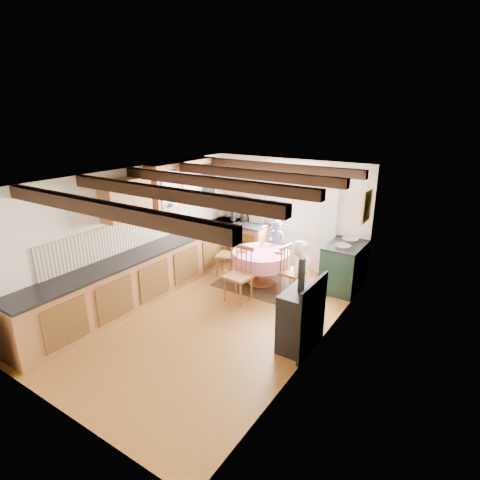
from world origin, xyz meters
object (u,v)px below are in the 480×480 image
Objects in this scene: cup at (262,244)px; child_right at (300,268)px; chair_right at (293,271)px; aga_range at (344,266)px; cast_iron_stove at (300,304)px; dining_table at (261,268)px; chair_left at (227,254)px; child_far at (276,247)px; chair_near at (238,275)px.

child_right is at bearing -18.34° from cup.
chair_right is 1.08m from aga_range.
cast_iron_stove is at bearing -87.28° from aga_range.
chair_left reaches higher than dining_table.
child_far is 12.08× the size of cup.
chair_near reaches higher than cup.
chair_near is at bearing -81.18° from cup.
cast_iron_stove is 14.17× the size of cup.
chair_near is 0.74× the size of cast_iron_stove.
dining_table is 1.19× the size of chair_right.
child_far reaches higher than chair_right.
child_right reaches higher than aga_range.
chair_near reaches higher than chair_left.
child_far is at bearing 55.16° from chair_right.
child_far is 1.11× the size of child_right.
chair_right is at bearing -6.38° from dining_table.
child_far reaches higher than child_right.
cast_iron_stove reaches higher than aga_range.
aga_range is (1.46, 0.72, 0.12)m from dining_table.
chair_left is 0.67× the size of cast_iron_stove.
cast_iron_stove is at bearing -153.94° from child_right.
cast_iron_stove is (0.83, -1.52, 0.23)m from chair_right.
chair_right is at bearing 118.91° from child_right.
cup reaches higher than dining_table.
cast_iron_stove is at bearing -22.22° from chair_near.
cup is (-0.17, -0.30, 0.13)m from child_far.
chair_right is at bearing 50.40° from chair_near.
chair_left is 2.90m from cast_iron_stove.
aga_range is (0.72, 0.80, -0.01)m from chair_right.
child_right is at bearing 76.23° from chair_left.
child_right is at bearing 114.38° from cast_iron_stove.
cast_iron_stove is at bearing 113.39° from child_far.
chair_right is 1.02m from child_far.
chair_left is at bearing 137.93° from chair_near.
chair_right reaches higher than chair_left.
aga_range is at bearing 26.14° from dining_table.
dining_table is at bearing 90.23° from child_right.
cup is at bearing 117.77° from dining_table.
cast_iron_stove is at bearing -47.81° from cup.
child_far reaches higher than chair_near.
child_far is (-1.45, -0.10, 0.13)m from aga_range.
chair_left is 9.53× the size of cup.
cup is (-0.18, 1.18, 0.22)m from chair_near.
chair_left is at bearing 24.11° from child_far.
chair_left is at bearing -154.87° from cup.
chair_left is 0.79m from cup.
cast_iron_stove reaches higher than child_far.
child_right is at bearing 131.29° from child_far.
child_right reaches higher than dining_table.
child_right is (0.86, -0.02, 0.20)m from dining_table.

